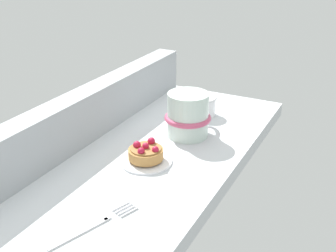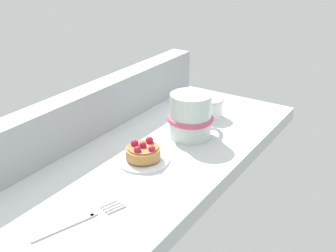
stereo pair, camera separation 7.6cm
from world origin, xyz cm
name	(u,v)px [view 2 (the right image)]	position (x,y,z in cm)	size (l,w,h in cm)	color
ground_plane	(146,159)	(0.00, 0.00, -1.64)	(79.06, 35.63, 3.28)	silver
window_rail_back	(88,112)	(0.00, 15.16, 5.22)	(77.48, 5.31, 10.44)	#9EA3A8
dessert_plate	(143,159)	(-3.44, -1.78, 0.41)	(10.14, 10.14, 0.87)	white
raspberry_tart	(143,151)	(-3.43, -1.76, 2.15)	(6.76, 6.76, 3.44)	#B77F42
coffee_mug	(191,116)	(11.33, -3.86, 4.77)	(13.64, 10.10, 9.71)	silver
dessert_fork	(81,220)	(-24.02, -4.75, 0.30)	(15.29, 6.54, 0.60)	silver
sugar_bowl	(210,107)	(23.16, -2.33, 2.48)	(6.52, 6.52, 4.66)	white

